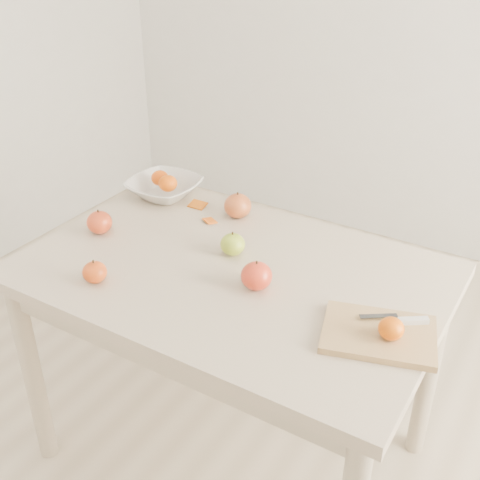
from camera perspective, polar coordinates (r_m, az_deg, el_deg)
The scene contains 15 objects.
ground at distance 2.23m, azimuth -0.71°, elevation -19.21°, with size 3.50×3.50×0.00m, color #C6B293.
table at distance 1.79m, azimuth -0.84°, elevation -5.38°, with size 1.20×0.80×0.75m.
cutting_board at distance 1.51m, azimuth 13.02°, elevation -8.70°, with size 0.27×0.20×0.02m, color tan.
board_tangerine at distance 1.48m, azimuth 14.14°, elevation -8.14°, with size 0.06×0.06×0.05m, color #D86A07.
fruit_bowl at distance 2.17m, azimuth -7.19°, elevation 4.91°, with size 0.25×0.25×0.06m, color silver.
bowl_tangerine_near at distance 2.18m, azimuth -7.60°, elevation 5.85°, with size 0.06×0.06×0.05m, color #D14607.
bowl_tangerine_far at distance 2.13m, azimuth -6.85°, elevation 5.36°, with size 0.07×0.07×0.06m, color #D54907.
orange_peel_a at distance 2.09m, azimuth -4.03°, elevation 3.25°, with size 0.06×0.04×0.00m, color #D05F0E.
orange_peel_b at distance 1.99m, azimuth -2.88°, elevation 1.78°, with size 0.04×0.04×0.00m, color orange.
paring_knife at distance 1.55m, azimuth 15.60°, elevation -7.31°, with size 0.16×0.09×0.01m.
apple_green at distance 1.79m, azimuth -0.70°, elevation -0.41°, with size 0.07×0.07×0.07m, color olive.
apple_red_b at distance 1.96m, azimuth -13.19°, elevation 1.65°, with size 0.08×0.08×0.07m, color maroon.
apple_red_a at distance 2.00m, azimuth -0.22°, elevation 3.26°, with size 0.09×0.09×0.08m, color maroon.
apple_red_e at distance 1.63m, azimuth 1.58°, elevation -3.42°, with size 0.09×0.09×0.08m, color #A3121F.
apple_red_c at distance 1.71m, azimuth -13.61°, elevation -2.98°, with size 0.07×0.07×0.06m, color #A51B12.
Camera 1 is at (0.78, -1.24, 1.68)m, focal length 45.00 mm.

